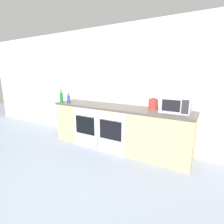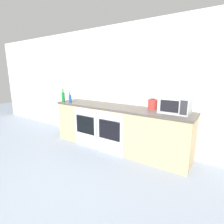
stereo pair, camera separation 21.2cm
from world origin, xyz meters
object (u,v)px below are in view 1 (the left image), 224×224
oven_left (86,128)px  bottle_green (61,97)px  bottle_blue (69,99)px  kettle (153,104)px  oven_right (111,133)px  microwave (176,104)px

oven_left → bottle_green: bottle_green is taller
bottle_blue → kettle: size_ratio=1.19×
oven_right → microwave: 1.34m
microwave → bottle_green: size_ratio=1.58×
microwave → bottle_blue: size_ratio=2.04×
bottle_green → kettle: bottle_green is taller
oven_right → bottle_blue: bottle_blue is taller
oven_right → bottle_green: 1.52m
oven_left → bottle_blue: bearing=169.1°
oven_right → bottle_blue: (-1.19, 0.11, 0.58)m
oven_right → kettle: (0.68, 0.46, 0.58)m
bottle_blue → oven_right: bearing=-5.2°
oven_left → bottle_blue: bottle_blue is taller
microwave → oven_right: bearing=-160.6°
kettle → bottle_blue: bearing=-169.2°
oven_left → oven_right: bearing=0.0°
oven_right → oven_left: bearing=180.0°
oven_right → bottle_blue: bearing=174.8°
kettle → bottle_green: bearing=-169.5°
oven_right → microwave: bearing=19.4°
oven_left → kettle: kettle is taller
microwave → kettle: size_ratio=2.43×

